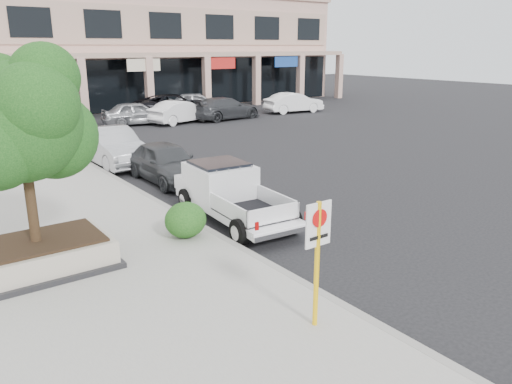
# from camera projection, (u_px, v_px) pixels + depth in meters

# --- Properties ---
(ground) EXTENTS (120.00, 120.00, 0.00)m
(ground) POSITION_uv_depth(u_px,v_px,m) (309.00, 249.00, 12.62)
(ground) COLOR black
(ground) RESTS_ON ground
(sidewalk) EXTENTS (8.00, 52.00, 0.15)m
(sidewalk) POSITION_uv_depth(u_px,v_px,m) (23.00, 224.00, 14.16)
(sidewalk) COLOR gray
(sidewalk) RESTS_ON ground
(curb) EXTENTS (0.20, 52.00, 0.15)m
(curb) POSITION_uv_depth(u_px,v_px,m) (152.00, 200.00, 16.38)
(curb) COLOR gray
(curb) RESTS_ON ground
(strip_mall) EXTENTS (40.55, 12.43, 9.50)m
(strip_mall) POSITION_uv_depth(u_px,v_px,m) (113.00, 48.00, 42.15)
(strip_mall) COLOR tan
(strip_mall) RESTS_ON ground
(planter) EXTENTS (3.20, 2.20, 0.68)m
(planter) POSITION_uv_depth(u_px,v_px,m) (38.00, 255.00, 11.06)
(planter) COLOR black
(planter) RESTS_ON sidewalk
(planter_tree) EXTENTS (2.90, 2.55, 4.00)m
(planter_tree) POSITION_uv_depth(u_px,v_px,m) (26.00, 122.00, 10.43)
(planter_tree) COLOR black
(planter_tree) RESTS_ON planter
(no_parking_sign) EXTENTS (0.55, 0.09, 2.30)m
(no_parking_sign) POSITION_uv_depth(u_px,v_px,m) (318.00, 247.00, 8.50)
(no_parking_sign) COLOR yellow
(no_parking_sign) RESTS_ON sidewalk
(hedge) EXTENTS (1.10, 0.99, 0.93)m
(hedge) POSITION_uv_depth(u_px,v_px,m) (186.00, 220.00, 12.88)
(hedge) COLOR #154313
(hedge) RESTS_ON sidewalk
(pickup_truck) EXTENTS (2.25, 5.21, 1.60)m
(pickup_truck) POSITION_uv_depth(u_px,v_px,m) (235.00, 195.00, 14.43)
(pickup_truck) COLOR white
(pickup_truck) RESTS_ON ground
(curb_car_a) EXTENTS (1.76, 4.36, 1.48)m
(curb_car_a) POSITION_uv_depth(u_px,v_px,m) (166.00, 162.00, 18.75)
(curb_car_a) COLOR #323437
(curb_car_a) RESTS_ON ground
(curb_car_b) EXTENTS (1.78, 4.90, 1.61)m
(curb_car_b) POSITION_uv_depth(u_px,v_px,m) (112.00, 146.00, 21.36)
(curb_car_b) COLOR #A4A6AC
(curb_car_b) RESTS_ON ground
(curb_car_c) EXTENTS (2.76, 5.59, 1.56)m
(curb_car_c) POSITION_uv_depth(u_px,v_px,m) (71.00, 129.00, 26.12)
(curb_car_c) COLOR silver
(curb_car_c) RESTS_ON ground
(curb_car_d) EXTENTS (3.09, 5.57, 1.47)m
(curb_car_d) POSITION_uv_depth(u_px,v_px,m) (44.00, 115.00, 31.57)
(curb_car_d) COLOR black
(curb_car_d) RESTS_ON ground
(lot_car_a) EXTENTS (4.66, 2.44, 1.51)m
(lot_car_a) POSITION_uv_depth(u_px,v_px,m) (137.00, 113.00, 32.33)
(lot_car_a) COLOR #929499
(lot_car_a) RESTS_ON ground
(lot_car_b) EXTENTS (4.78, 2.67, 1.49)m
(lot_car_b) POSITION_uv_depth(u_px,v_px,m) (181.00, 112.00, 33.09)
(lot_car_b) COLOR silver
(lot_car_b) RESTS_ON ground
(lot_car_c) EXTENTS (5.52, 2.77, 1.54)m
(lot_car_c) POSITION_uv_depth(u_px,v_px,m) (225.00, 108.00, 34.77)
(lot_car_c) COLOR #303135
(lot_car_c) RESTS_ON ground
(lot_car_d) EXTENTS (6.63, 4.83, 1.68)m
(lot_car_d) POSITION_uv_depth(u_px,v_px,m) (176.00, 106.00, 35.53)
(lot_car_d) COLOR black
(lot_car_d) RESTS_ON ground
(lot_car_e) EXTENTS (4.82, 3.28, 1.52)m
(lot_car_e) POSITION_uv_depth(u_px,v_px,m) (197.00, 102.00, 38.61)
(lot_car_e) COLOR #AAACB3
(lot_car_e) RESTS_ON ground
(lot_car_f) EXTENTS (4.78, 2.20, 1.52)m
(lot_car_f) POSITION_uv_depth(u_px,v_px,m) (294.00, 103.00, 38.35)
(lot_car_f) COLOR white
(lot_car_f) RESTS_ON ground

